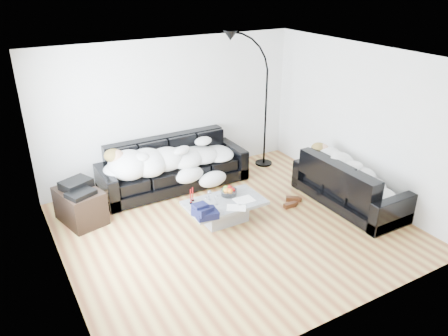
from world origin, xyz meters
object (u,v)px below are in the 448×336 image
candle_right (193,194)px  shoes (291,202)px  av_cabinet (80,206)px  fruit_bowl (229,191)px  wine_glass_b (207,201)px  sofa_right (350,183)px  coffee_table (225,211)px  sleeper_back (174,155)px  sleeper_right (351,171)px  wine_glass_c (216,200)px  stereo (77,187)px  candle_left (191,197)px  floor_lamp (266,108)px  sofa_back (174,165)px  wine_glass_a (210,196)px

candle_right → shoes: 1.78m
av_cabinet → fruit_bowl: bearing=-39.2°
candle_right → wine_glass_b: bearing=-61.8°
candle_right → sofa_right: bearing=-17.9°
coffee_table → shoes: (1.26, -0.09, -0.13)m
sleeper_back → shoes: bearing=-47.4°
candle_right → sleeper_right: bearing=-17.9°
coffee_table → wine_glass_c: (-0.16, -0.02, 0.25)m
fruit_bowl → wine_glass_b: 0.48m
wine_glass_b → wine_glass_c: 0.14m
coffee_table → candle_right: (-0.43, 0.26, 0.30)m
sleeper_right → shoes: bearing=60.9°
sofa_right → stereo: sofa_right is taller
fruit_bowl → wine_glass_c: size_ratio=1.68×
stereo → candle_left: bearing=-56.1°
coffee_table → wine_glass_c: bearing=-172.8°
sleeper_right → wine_glass_c: bearing=76.6°
sleeper_back → shoes: size_ratio=5.80×
candle_left → stereo: stereo is taller
wine_glass_b → candle_left: bearing=137.7°
sofa_right → floor_lamp: 2.27m
coffee_table → shoes: bearing=-4.1°
sleeper_right → sofa_back: bearing=47.6°
wine_glass_a → candle_left: size_ratio=0.67×
sleeper_right → floor_lamp: floor_lamp is taller
fruit_bowl → wine_glass_a: bearing=179.5°
wine_glass_a → candle_right: candle_right is taller
fruit_bowl → wine_glass_b: (-0.46, -0.13, 0.00)m
wine_glass_b → wine_glass_c: wine_glass_b is taller
sleeper_back → coffee_table: size_ratio=1.84×
sofa_right → sleeper_right: (0.00, 0.00, 0.22)m
sleeper_back → coffee_table: bearing=-82.8°
sofa_right → sleeper_right: sleeper_right is taller
fruit_bowl → candle_left: candle_left is taller
av_cabinet → stereo: (0.00, 0.00, 0.34)m
wine_glass_a → floor_lamp: size_ratio=0.07×
sofa_right → coffee_table: sofa_right is taller
stereo → wine_glass_c: bearing=-56.2°
candle_left → sofa_right: bearing=-16.2°
fruit_bowl → sofa_right: bearing=-20.0°
sofa_right → av_cabinet: bearing=67.3°
candle_right → floor_lamp: size_ratio=0.10×
wine_glass_a → sleeper_right: bearing=-17.2°
sofa_back → wine_glass_c: size_ratio=17.64×
coffee_table → wine_glass_a: wine_glass_a is taller
sleeper_back → wine_glass_c: bearing=-89.0°
sleeper_back → sleeper_right: 3.07m
stereo → floor_lamp: size_ratio=0.19×
candle_left → shoes: bearing=-9.2°
stereo → wine_glass_b: bearing=-57.4°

